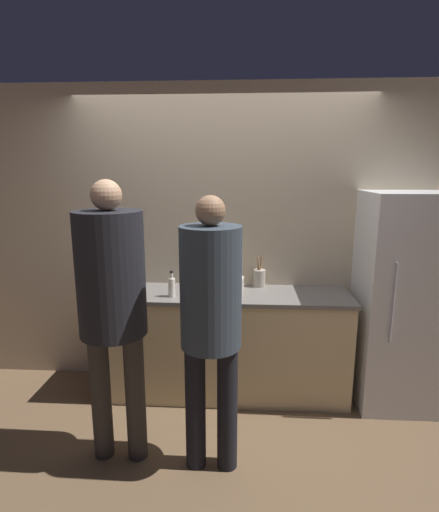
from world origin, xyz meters
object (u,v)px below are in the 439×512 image
person_left (112,294)px  utensil_crock (259,277)px  fruit_bowl (227,283)px  bottle_clear (172,286)px  refrigerator (405,301)px  person_center (211,311)px  cup_yellow (206,292)px

person_left → utensil_crock: bearing=47.8°
fruit_bowl → bottle_clear: bottle_clear is taller
person_left → refrigerator: bearing=20.9°
fruit_bowl → bottle_clear: bearing=-151.6°
refrigerator → person_center: 1.73m
refrigerator → bottle_clear: bearing=-177.0°
person_center → utensil_crock: 1.15m
refrigerator → fruit_bowl: bearing=174.7°
fruit_bowl → cup_yellow: fruit_bowl is taller
person_left → fruit_bowl: person_left is taller
person_left → cup_yellow: (0.52, 0.69, -0.20)m
cup_yellow → fruit_bowl: bearing=59.5°
person_left → utensil_crock: (0.95, 1.04, -0.17)m
cup_yellow → utensil_crock: bearing=39.8°
bottle_clear → cup_yellow: 0.28m
refrigerator → cup_yellow: (-1.59, -0.12, 0.08)m
fruit_bowl → utensil_crock: 0.30m
refrigerator → bottle_clear: size_ratio=8.11×
refrigerator → cup_yellow: 1.59m
refrigerator → fruit_bowl: (-1.44, 0.13, 0.09)m
fruit_bowl → bottle_clear: (-0.43, -0.23, 0.03)m
person_center → bottle_clear: person_center is taller
bottle_clear → cup_yellow: (0.28, -0.02, -0.04)m
person_left → cup_yellow: bearing=52.9°
cup_yellow → person_center: bearing=-82.5°
person_left → bottle_clear: bearing=71.2°
fruit_bowl → bottle_clear: size_ratio=1.38×
fruit_bowl → utensil_crock: size_ratio=1.10×
person_left → fruit_bowl: bearing=54.5°
bottle_clear → fruit_bowl: bearing=28.4°
bottle_clear → cup_yellow: size_ratio=2.30×
refrigerator → cup_yellow: bearing=-175.8°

